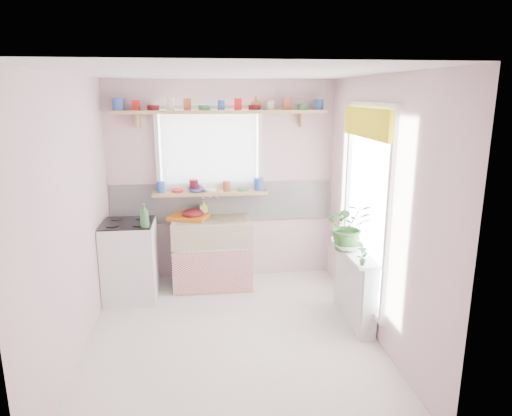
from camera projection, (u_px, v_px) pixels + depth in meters
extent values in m
plane|color=silver|center=(232.00, 337.00, 4.49)|extent=(3.20, 3.20, 0.00)
plane|color=white|center=(228.00, 73.00, 3.88)|extent=(3.20, 3.20, 0.00)
plane|color=beige|center=(222.00, 182.00, 5.72)|extent=(2.80, 0.00, 2.80)
plane|color=beige|center=(248.00, 285.00, 2.64)|extent=(2.80, 0.00, 2.80)
plane|color=beige|center=(72.00, 219.00, 4.02)|extent=(0.00, 3.20, 3.20)
plane|color=beige|center=(377.00, 210.00, 4.34)|extent=(0.00, 3.20, 3.20)
cube|color=white|center=(222.00, 202.00, 5.77)|extent=(2.74, 0.03, 0.50)
cube|color=pink|center=(223.00, 217.00, 5.82)|extent=(2.74, 0.02, 0.12)
cube|color=white|center=(209.00, 150.00, 5.60)|extent=(1.20, 0.01, 1.00)
cube|color=white|center=(209.00, 151.00, 5.54)|extent=(1.15, 0.02, 0.95)
cube|color=white|center=(369.00, 205.00, 4.54)|extent=(0.01, 1.10, 1.90)
cube|color=yellow|center=(365.00, 123.00, 4.33)|extent=(0.03, 1.20, 0.28)
cube|color=white|center=(213.00, 264.00, 5.65)|extent=(0.85, 0.55, 0.55)
cube|color=#CA403B|center=(213.00, 273.00, 5.39)|extent=(0.95, 0.02, 0.53)
cube|color=tan|center=(212.00, 231.00, 5.55)|extent=(0.95, 0.55, 0.30)
cylinder|color=silver|center=(210.00, 195.00, 5.69)|extent=(0.03, 0.22, 0.03)
cube|color=white|center=(130.00, 261.00, 5.26)|extent=(0.58, 0.58, 0.90)
cube|color=black|center=(128.00, 223.00, 5.15)|extent=(0.56, 0.56, 0.02)
cylinder|color=black|center=(112.00, 226.00, 5.00)|extent=(0.14, 0.14, 0.01)
cylinder|color=black|center=(139.00, 225.00, 5.03)|extent=(0.14, 0.14, 0.01)
cylinder|color=black|center=(117.00, 219.00, 5.27)|extent=(0.14, 0.14, 0.01)
cylinder|color=black|center=(142.00, 218.00, 5.30)|extent=(0.14, 0.14, 0.01)
cube|color=white|center=(355.00, 287.00, 4.74)|extent=(0.15, 0.90, 0.75)
cube|color=white|center=(354.00, 252.00, 4.64)|extent=(0.22, 0.95, 0.03)
cube|color=tan|center=(211.00, 193.00, 5.62)|extent=(1.40, 0.22, 0.04)
cube|color=tan|center=(221.00, 112.00, 5.39)|extent=(2.52, 0.24, 0.04)
cylinder|color=#3359A5|center=(118.00, 105.00, 5.23)|extent=(0.11, 0.11, 0.12)
cylinder|color=red|center=(136.00, 105.00, 5.25)|extent=(0.11, 0.11, 0.12)
cylinder|color=#590F14|center=(153.00, 108.00, 5.28)|extent=(0.11, 0.11, 0.06)
cylinder|color=silver|center=(170.00, 105.00, 5.30)|extent=(0.11, 0.11, 0.12)
cylinder|color=#A55133|center=(187.00, 105.00, 5.32)|extent=(0.11, 0.11, 0.12)
cylinder|color=#3F7F4C|center=(204.00, 107.00, 5.35)|extent=(0.11, 0.11, 0.06)
cylinder|color=#3359A5|center=(221.00, 105.00, 5.37)|extent=(0.11, 0.11, 0.12)
cylinder|color=red|center=(238.00, 105.00, 5.39)|extent=(0.11, 0.11, 0.12)
cylinder|color=#590F14|center=(254.00, 107.00, 5.42)|extent=(0.11, 0.11, 0.06)
cylinder|color=silver|center=(271.00, 105.00, 5.44)|extent=(0.11, 0.11, 0.12)
cylinder|color=#A55133|center=(287.00, 105.00, 5.46)|extent=(0.11, 0.11, 0.12)
cylinder|color=#3F7F4C|center=(303.00, 107.00, 5.49)|extent=(0.11, 0.11, 0.06)
cylinder|color=#3359A5|center=(319.00, 105.00, 5.50)|extent=(0.11, 0.11, 0.12)
cylinder|color=#3359A5|center=(159.00, 188.00, 5.53)|extent=(0.11, 0.11, 0.12)
cylinder|color=red|center=(176.00, 187.00, 5.55)|extent=(0.11, 0.11, 0.12)
cylinder|color=#590F14|center=(193.00, 189.00, 5.58)|extent=(0.11, 0.11, 0.06)
cylinder|color=silver|center=(210.00, 186.00, 5.60)|extent=(0.11, 0.11, 0.12)
cylinder|color=#A55133|center=(227.00, 186.00, 5.62)|extent=(0.11, 0.11, 0.12)
cylinder|color=#3F7F4C|center=(244.00, 188.00, 5.65)|extent=(0.11, 0.11, 0.06)
cylinder|color=#3359A5|center=(260.00, 185.00, 5.67)|extent=(0.11, 0.11, 0.12)
cube|color=#CE6512|center=(189.00, 217.00, 5.55)|extent=(0.53, 0.46, 0.04)
ellipsoid|color=#580F13|center=(193.00, 214.00, 5.54)|extent=(0.35, 0.35, 0.12)
imported|color=#316428|center=(348.00, 226.00, 4.61)|extent=(0.50, 0.45, 0.50)
imported|color=silver|center=(347.00, 246.00, 4.66)|extent=(0.32, 0.32, 0.07)
imported|color=#315F26|center=(363.00, 255.00, 4.22)|extent=(0.12, 0.10, 0.19)
imported|color=#FEFD71|center=(204.00, 208.00, 5.67)|extent=(0.09, 0.10, 0.19)
imported|color=silver|center=(202.00, 187.00, 5.65)|extent=(0.13, 0.13, 0.08)
imported|color=#3246A5|center=(196.00, 190.00, 5.55)|extent=(0.22, 0.22, 0.06)
imported|color=brown|center=(256.00, 103.00, 5.47)|extent=(0.17, 0.17, 0.16)
imported|color=#39733E|center=(144.00, 215.00, 4.93)|extent=(0.11, 0.11, 0.26)
sphere|color=#D95312|center=(348.00, 241.00, 4.65)|extent=(0.08, 0.08, 0.08)
sphere|color=#D95312|center=(352.00, 240.00, 4.68)|extent=(0.08, 0.08, 0.08)
sphere|color=#D95312|center=(342.00, 240.00, 4.66)|extent=(0.08, 0.08, 0.08)
cylinder|color=gold|center=(351.00, 241.00, 4.60)|extent=(0.18, 0.04, 0.10)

